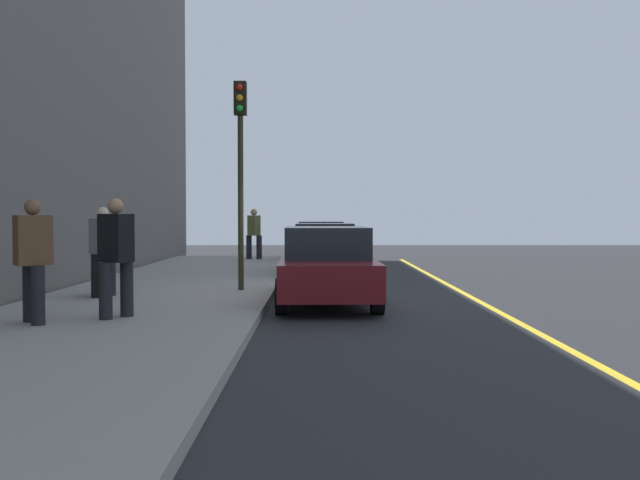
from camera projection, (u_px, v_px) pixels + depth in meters
name	position (u px, v px, depth m)	size (l,w,h in m)	color
ground_plane	(321.00, 300.00, 15.01)	(56.00, 56.00, 0.00)	#28282B
sidewalk	(160.00, 297.00, 15.00)	(28.00, 4.60, 0.15)	gray
lane_stripe_centre	(477.00, 300.00, 15.01)	(28.00, 0.14, 0.01)	gold
parked_car_green	(321.00, 242.00, 27.03)	(4.46, 1.92, 1.51)	black
parked_car_white	(326.00, 250.00, 20.78)	(4.77, 1.99, 1.51)	black
parked_car_maroon	(327.00, 266.00, 14.27)	(4.41, 1.98, 1.51)	black
pedestrian_black_coat	(116.00, 254.00, 11.34)	(0.55, 0.59, 1.85)	black
pedestrian_olive_coat	(254.00, 232.00, 26.74)	(0.57, 0.58, 1.83)	black
pedestrian_brown_coat	(33.00, 257.00, 10.75)	(0.55, 0.58, 1.83)	black
pedestrian_grey_coat	(103.00, 248.00, 14.60)	(0.56, 0.54, 1.76)	black
traffic_light_pole	(240.00, 150.00, 15.56)	(0.35, 0.26, 4.42)	#2D2D19
rolling_suitcase	(99.00, 284.00, 14.22)	(0.34, 0.22, 0.88)	black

